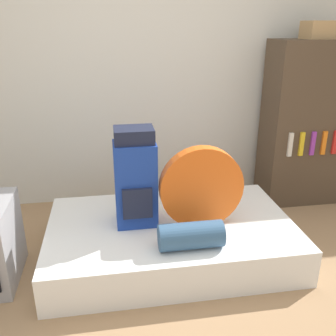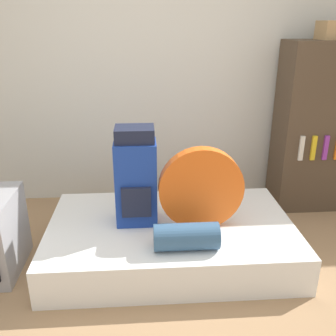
{
  "view_description": "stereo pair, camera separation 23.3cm",
  "coord_description": "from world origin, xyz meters",
  "px_view_note": "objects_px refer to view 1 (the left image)",
  "views": [
    {
      "loc": [
        -0.32,
        -1.75,
        1.73
      ],
      "look_at": [
        0.09,
        0.74,
        0.74
      ],
      "focal_mm": 40.0,
      "sensor_mm": 36.0,
      "label": 1
    },
    {
      "loc": [
        -0.08,
        -1.78,
        1.73
      ],
      "look_at": [
        0.09,
        0.74,
        0.74
      ],
      "focal_mm": 40.0,
      "sensor_mm": 36.0,
      "label": 2
    }
  ],
  "objects_px": {
    "bookshelf": "(308,124)",
    "tent_bag": "(201,187)",
    "cardboard_box": "(322,30)",
    "sleeping_roll": "(191,236)",
    "backpack": "(135,179)"
  },
  "relations": [
    {
      "from": "tent_bag",
      "to": "sleeping_roll",
      "type": "height_order",
      "value": "tent_bag"
    },
    {
      "from": "backpack",
      "to": "bookshelf",
      "type": "xyz_separation_m",
      "value": [
        1.77,
        0.76,
        0.14
      ]
    },
    {
      "from": "tent_bag",
      "to": "bookshelf",
      "type": "height_order",
      "value": "bookshelf"
    },
    {
      "from": "bookshelf",
      "to": "backpack",
      "type": "bearing_deg",
      "value": -156.59
    },
    {
      "from": "sleeping_roll",
      "to": "bookshelf",
      "type": "bearing_deg",
      "value": 39.28
    },
    {
      "from": "cardboard_box",
      "to": "tent_bag",
      "type": "bearing_deg",
      "value": -145.97
    },
    {
      "from": "sleeping_roll",
      "to": "tent_bag",
      "type": "bearing_deg",
      "value": 64.73
    },
    {
      "from": "sleeping_roll",
      "to": "bookshelf",
      "type": "distance_m",
      "value": 1.9
    },
    {
      "from": "bookshelf",
      "to": "tent_bag",
      "type": "bearing_deg",
      "value": -145.8
    },
    {
      "from": "sleeping_roll",
      "to": "backpack",
      "type": "bearing_deg",
      "value": 129.33
    },
    {
      "from": "bookshelf",
      "to": "cardboard_box",
      "type": "height_order",
      "value": "cardboard_box"
    },
    {
      "from": "bookshelf",
      "to": "cardboard_box",
      "type": "distance_m",
      "value": 0.87
    },
    {
      "from": "bookshelf",
      "to": "sleeping_roll",
      "type": "bearing_deg",
      "value": -140.72
    },
    {
      "from": "tent_bag",
      "to": "bookshelf",
      "type": "relative_size",
      "value": 0.39
    },
    {
      "from": "tent_bag",
      "to": "sleeping_roll",
      "type": "distance_m",
      "value": 0.39
    }
  ]
}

